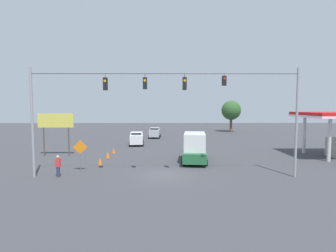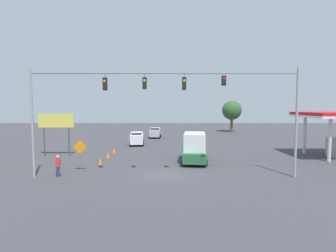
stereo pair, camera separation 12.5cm
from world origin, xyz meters
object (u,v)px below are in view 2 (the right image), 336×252
Objects in this scene: sedan_silver_withflow_deep at (155,132)px; work_zone_sign at (80,149)px; traffic_cone_nearest at (100,161)px; traffic_cone_third at (114,150)px; box_truck_green_crossing_near at (195,148)px; roadside_billboard at (56,124)px; traffic_cone_second at (108,155)px; sedan_white_withflow_far at (137,138)px; overhead_signal_span at (163,107)px; pedestrian at (58,166)px; tree_horizon_left at (232,110)px.

work_zone_sign reaches higher than sedan_silver_withflow_deep.
traffic_cone_third is (-0.08, -6.48, 0.00)m from traffic_cone_nearest.
box_truck_green_crossing_near is 10.99m from traffic_cone_third.
work_zone_sign is (-5.29, 7.51, -1.78)m from roadside_billboard.
traffic_cone_second and traffic_cone_third have the same top height.
box_truck_green_crossing_near reaches higher than traffic_cone_second.
traffic_cone_third is (-0.06, -3.06, 0.00)m from traffic_cone_second.
box_truck_green_crossing_near is at bearing 121.63° from sedan_white_withflow_far.
traffic_cone_nearest is 6.48m from traffic_cone_third.
overhead_signal_span reaches higher than pedestrian.
overhead_signal_span is 30.57× the size of traffic_cone_second.
box_truck_green_crossing_near is (-5.16, 21.21, 0.51)m from sedan_silver_withflow_deep.
traffic_cone_second is (6.46, -8.21, -5.44)m from overhead_signal_span.
roadside_billboard is (6.33, -4.70, 3.42)m from traffic_cone_nearest.
sedan_silver_withflow_deep reaches higher than pedestrian.
roadside_billboard reaches higher than sedan_silver_withflow_deep.
overhead_signal_span reaches higher than roadside_billboard.
sedan_silver_withflow_deep is at bearing -76.33° from box_truck_green_crossing_near.
sedan_white_withflow_far reaches higher than sedan_silver_withflow_deep.
sedan_white_withflow_far is 1.15× the size of sedan_silver_withflow_deep.
overhead_signal_span is at bearing 62.14° from box_truck_green_crossing_near.
box_truck_green_crossing_near is at bearing 103.67° from sedan_silver_withflow_deep.
roadside_billboard is (6.36, -1.29, 3.42)m from traffic_cone_second.
traffic_cone_third is (6.41, -11.27, -5.44)m from overhead_signal_span.
overhead_signal_span is at bearing 143.46° from roadside_billboard.
sedan_white_withflow_far is at bearing -103.84° from pedestrian.
sedan_silver_withflow_deep is at bearing -104.86° from sedan_white_withflow_far.
overhead_signal_span is at bearing 68.67° from tree_horizon_left.
traffic_cone_second is at bearing 168.53° from roadside_billboard.
roadside_billboard is (8.48, 8.80, 2.75)m from sedan_white_withflow_far.
work_zone_sign is at bearing 77.56° from sedan_silver_withflow_deep.
work_zone_sign is at bearing 69.55° from traffic_cone_nearest.
sedan_silver_withflow_deep is 0.63× the size of box_truck_green_crossing_near.
tree_horizon_left is at bearing -121.73° from work_zone_sign.
overhead_signal_span is 14.06m from traffic_cone_third.
overhead_signal_span reaches higher than traffic_cone_third.
work_zone_sign reaches higher than pedestrian.
work_zone_sign is at bearing -14.81° from overhead_signal_span.
overhead_signal_span reaches higher than work_zone_sign.
traffic_cone_third is at bearing 74.46° from sedan_silver_withflow_deep.
traffic_cone_third is 7.48m from roadside_billboard.
sedan_silver_withflow_deep is (1.96, -27.27, -4.80)m from overhead_signal_span.
work_zone_sign is (10.73, 4.06, 0.48)m from box_truck_green_crossing_near.
roadside_billboard is (6.41, 1.77, 3.42)m from traffic_cone_third.
sedan_white_withflow_far is 0.65× the size of tree_horizon_left.
pedestrian is (6.84, 27.10, -0.08)m from sedan_silver_withflow_deep.
traffic_cone_third is 34.91m from tree_horizon_left.
work_zone_sign is at bearing -124.90° from pedestrian.
sedan_white_withflow_far is 9.28m from sedan_silver_withflow_deep.
box_truck_green_crossing_near is at bearing -117.86° from overhead_signal_span.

